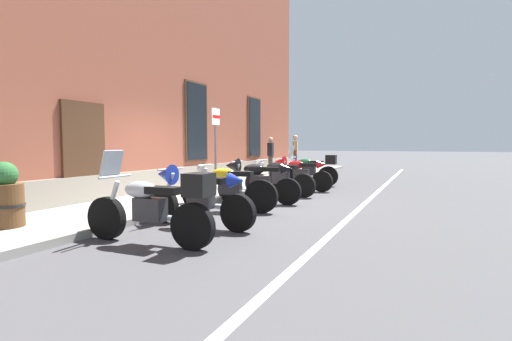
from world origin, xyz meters
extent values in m
plane|color=#424244|center=(0.00, 0.00, 0.00)|extent=(140.00, 140.00, 0.00)
cube|color=gray|center=(0.00, 1.14, 0.06)|extent=(27.93, 2.28, 0.12)
cube|color=silver|center=(0.00, -3.20, 0.00)|extent=(27.93, 0.12, 0.01)
cube|color=brown|center=(0.00, 5.20, 4.86)|extent=(21.93, 5.82, 9.73)
cube|color=gray|center=(0.00, 2.24, 0.35)|extent=(21.93, 0.10, 0.70)
cube|color=#472B19|center=(-2.19, 2.25, 1.15)|extent=(1.10, 0.08, 2.30)
cube|color=#513823|center=(2.19, 2.26, 2.10)|extent=(1.22, 0.06, 2.52)
cube|color=black|center=(2.19, 2.23, 2.10)|extent=(1.10, 0.03, 2.40)
cube|color=#513823|center=(6.58, 2.26, 2.10)|extent=(1.22, 0.06, 2.52)
cube|color=black|center=(6.58, 2.23, 2.10)|extent=(1.10, 0.03, 2.40)
cylinder|color=black|center=(-4.05, -0.29, 0.31)|extent=(0.14, 0.63, 0.62)
cylinder|color=black|center=(-4.00, -1.75, 0.31)|extent=(0.14, 0.63, 0.62)
cylinder|color=silver|center=(-4.05, -0.39, 0.56)|extent=(0.08, 0.31, 0.62)
cube|color=#28282B|center=(-4.02, -1.07, 0.49)|extent=(0.24, 0.45, 0.32)
ellipsoid|color=#B7BABF|center=(-4.03, -0.92, 0.76)|extent=(0.28, 0.53, 0.24)
cube|color=black|center=(-4.01, -1.30, 0.77)|extent=(0.24, 0.49, 0.10)
cylinder|color=silver|center=(-4.04, -0.47, 0.93)|extent=(0.62, 0.06, 0.04)
cylinder|color=silver|center=(-3.89, -1.37, 0.36)|extent=(0.11, 0.45, 0.09)
cube|color=#B2BCC6|center=(-4.05, -0.41, 1.11)|extent=(0.36, 0.15, 0.40)
cube|color=black|center=(-3.99, -1.85, 0.87)|extent=(0.37, 0.33, 0.30)
cylinder|color=black|center=(-2.74, -0.28, 0.30)|extent=(0.16, 0.61, 0.61)
cylinder|color=black|center=(-2.85, -1.83, 0.30)|extent=(0.16, 0.61, 0.61)
cylinder|color=silver|center=(-2.75, -0.38, 0.57)|extent=(0.09, 0.33, 0.66)
cube|color=#28282B|center=(-2.80, -1.10, 0.48)|extent=(0.25, 0.45, 0.32)
ellipsoid|color=#192D9E|center=(-2.79, -0.95, 0.79)|extent=(0.30, 0.54, 0.24)
cube|color=black|center=(-2.81, -1.33, 0.80)|extent=(0.25, 0.49, 0.10)
cylinder|color=silver|center=(-2.75, -0.46, 0.96)|extent=(0.62, 0.08, 0.04)
cylinder|color=silver|center=(-2.70, -1.41, 0.35)|extent=(0.12, 0.46, 0.09)
cone|color=#192D9E|center=(-2.75, -0.33, 0.86)|extent=(0.38, 0.36, 0.36)
cone|color=#192D9E|center=(-2.85, -1.81, 0.82)|extent=(0.26, 0.28, 0.24)
cylinder|color=black|center=(-1.35, -0.07, 0.34)|extent=(0.19, 0.69, 0.68)
cylinder|color=black|center=(-1.20, -1.50, 0.34)|extent=(0.19, 0.69, 0.68)
cylinder|color=silver|center=(-1.34, -0.17, 0.58)|extent=(0.10, 0.31, 0.62)
cube|color=#28282B|center=(-1.27, -0.84, 0.52)|extent=(0.27, 0.46, 0.32)
ellipsoid|color=gold|center=(-1.29, -0.69, 0.78)|extent=(0.32, 0.55, 0.24)
cube|color=black|center=(-1.24, -1.06, 0.79)|extent=(0.27, 0.50, 0.10)
cylinder|color=silver|center=(-1.33, -0.25, 0.95)|extent=(0.62, 0.10, 0.04)
cylinder|color=silver|center=(-1.12, -1.12, 0.39)|extent=(0.14, 0.46, 0.09)
sphere|color=silver|center=(-1.34, -0.17, 0.88)|extent=(0.18, 0.18, 0.18)
cylinder|color=black|center=(-0.10, -0.19, 0.31)|extent=(0.16, 0.62, 0.62)
cylinder|color=black|center=(-0.01, -1.63, 0.31)|extent=(0.16, 0.62, 0.62)
cylinder|color=silver|center=(-0.09, -0.29, 0.58)|extent=(0.09, 0.33, 0.67)
cube|color=#28282B|center=(-0.05, -0.96, 0.49)|extent=(0.25, 0.45, 0.32)
ellipsoid|color=black|center=(-0.06, -0.81, 0.80)|extent=(0.29, 0.54, 0.24)
cube|color=black|center=(-0.04, -1.19, 0.81)|extent=(0.25, 0.49, 0.10)
cylinder|color=silver|center=(-0.09, -0.37, 0.97)|extent=(0.62, 0.08, 0.04)
cylinder|color=silver|center=(0.09, -1.25, 0.36)|extent=(0.12, 0.45, 0.09)
cone|color=black|center=(-0.10, -0.24, 0.87)|extent=(0.38, 0.36, 0.36)
cone|color=black|center=(-0.01, -1.61, 0.83)|extent=(0.26, 0.27, 0.24)
cylinder|color=black|center=(1.42, -0.17, 0.31)|extent=(0.17, 0.63, 0.62)
cylinder|color=black|center=(1.29, -1.61, 0.31)|extent=(0.17, 0.63, 0.62)
cylinder|color=silver|center=(1.41, -0.27, 0.57)|extent=(0.10, 0.32, 0.65)
cube|color=#28282B|center=(1.35, -0.94, 0.49)|extent=(0.26, 0.46, 0.32)
ellipsoid|color=black|center=(1.36, -0.79, 0.78)|extent=(0.30, 0.54, 0.24)
cube|color=black|center=(1.33, -1.17, 0.79)|extent=(0.26, 0.50, 0.10)
cylinder|color=silver|center=(1.40, -0.35, 0.95)|extent=(0.62, 0.09, 0.04)
cylinder|color=silver|center=(1.44, -1.25, 0.36)|extent=(0.13, 0.46, 0.09)
sphere|color=silver|center=(1.41, -0.27, 0.88)|extent=(0.18, 0.18, 0.18)
cylinder|color=black|center=(2.77, -0.31, 0.31)|extent=(0.18, 0.62, 0.61)
cylinder|color=black|center=(2.64, -1.74, 0.31)|extent=(0.18, 0.62, 0.61)
cylinder|color=silver|center=(2.76, -0.41, 0.56)|extent=(0.10, 0.32, 0.64)
cube|color=#28282B|center=(2.70, -1.07, 0.49)|extent=(0.26, 0.46, 0.32)
ellipsoid|color=red|center=(2.72, -0.93, 0.77)|extent=(0.31, 0.54, 0.24)
cube|color=black|center=(2.68, -1.30, 0.78)|extent=(0.26, 0.50, 0.10)
cylinder|color=silver|center=(2.76, -0.49, 0.94)|extent=(0.62, 0.09, 0.04)
cylinder|color=silver|center=(2.79, -1.38, 0.36)|extent=(0.13, 0.46, 0.09)
cone|color=red|center=(2.77, -0.36, 0.84)|extent=(0.39, 0.37, 0.36)
cone|color=red|center=(2.64, -1.72, 0.80)|extent=(0.26, 0.28, 0.24)
cylinder|color=black|center=(4.08, -0.16, 0.33)|extent=(0.16, 0.67, 0.67)
cylinder|color=black|center=(4.16, -1.52, 0.33)|extent=(0.16, 0.67, 0.67)
cylinder|color=silver|center=(4.09, -0.26, 0.58)|extent=(0.09, 0.31, 0.62)
cube|color=#28282B|center=(4.13, -0.89, 0.51)|extent=(0.24, 0.45, 0.32)
ellipsoid|color=#195633|center=(4.12, -0.74, 0.77)|extent=(0.29, 0.53, 0.24)
cube|color=black|center=(4.14, -1.12, 0.78)|extent=(0.25, 0.49, 0.10)
cylinder|color=silver|center=(4.09, -0.34, 0.94)|extent=(0.62, 0.07, 0.04)
cylinder|color=silver|center=(4.26, -1.19, 0.38)|extent=(0.12, 0.45, 0.09)
cube|color=#B2BCC6|center=(4.09, -0.28, 1.12)|extent=(0.37, 0.16, 0.40)
cube|color=black|center=(4.17, -1.62, 0.88)|extent=(0.38, 0.34, 0.30)
cylinder|color=#38332D|center=(6.74, 1.60, 0.51)|extent=(0.14, 0.14, 0.78)
cylinder|color=#38332D|center=(6.92, 1.63, 0.51)|extent=(0.14, 0.14, 0.78)
cube|color=black|center=(6.83, 1.61, 1.17)|extent=(0.43, 0.27, 0.55)
sphere|color=tan|center=(6.83, 1.61, 1.58)|extent=(0.21, 0.21, 0.21)
cylinder|color=black|center=(6.59, 1.57, 1.15)|extent=(0.09, 0.09, 0.52)
cylinder|color=black|center=(7.08, 1.66, 1.15)|extent=(0.09, 0.09, 0.52)
cube|color=black|center=(7.14, 1.69, 0.95)|extent=(0.10, 0.13, 0.24)
cylinder|color=#2D3351|center=(7.83, 0.84, 0.54)|extent=(0.14, 0.14, 0.83)
cylinder|color=#2D3351|center=(7.66, 0.80, 0.54)|extent=(0.14, 0.14, 0.83)
cube|color=tan|center=(7.75, 0.82, 1.24)|extent=(0.44, 0.29, 0.59)
sphere|color=tan|center=(7.75, 0.82, 1.68)|extent=(0.22, 0.22, 0.22)
cylinder|color=tan|center=(7.99, 0.88, 1.21)|extent=(0.09, 0.09, 0.56)
cylinder|color=tan|center=(7.50, 0.76, 1.21)|extent=(0.09, 0.09, 0.56)
cube|color=#592D19|center=(7.44, 0.73, 1.00)|extent=(0.11, 0.14, 0.24)
cylinder|color=#4C4C51|center=(0.82, 0.75, 1.25)|extent=(0.06, 0.06, 2.26)
cube|color=white|center=(0.82, 0.73, 2.13)|extent=(0.36, 0.03, 0.44)
cube|color=red|center=(0.82, 0.72, 2.13)|extent=(0.36, 0.01, 0.08)
cylinder|color=brown|center=(-4.49, 1.33, 0.45)|extent=(0.53, 0.53, 0.66)
cylinder|color=black|center=(-4.49, 1.33, 0.45)|extent=(0.56, 0.56, 0.04)
sphere|color=#28602D|center=(-4.49, 1.33, 0.93)|extent=(0.40, 0.40, 0.40)
camera|label=1|loc=(-8.13, -4.55, 1.39)|focal=26.72mm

